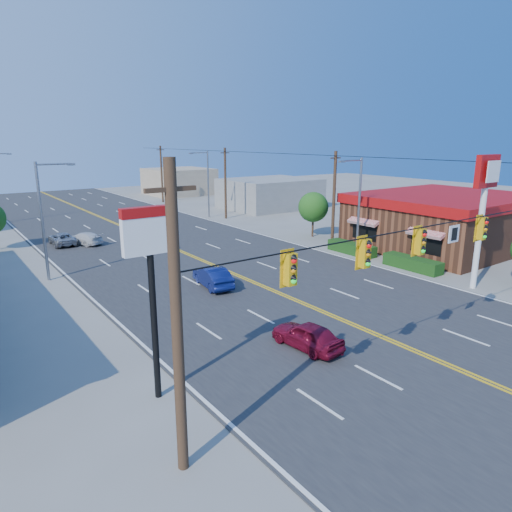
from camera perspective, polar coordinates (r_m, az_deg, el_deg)
ground at (r=22.15m, az=20.42°, el=-11.72°), size 160.00×160.00×0.00m
road at (r=36.25m, az=-6.59°, el=-0.66°), size 20.00×120.00×0.06m
signal_span at (r=20.45m, az=21.43°, el=0.60°), size 24.32×0.34×9.00m
kfc at (r=43.85m, az=22.38°, el=4.13°), size 16.30×12.40×4.70m
kfc_pylon at (r=31.77m, az=26.62°, el=6.83°), size 2.20×0.36×8.50m
pizza_hut_sign at (r=16.35m, az=-13.04°, el=-1.00°), size 1.90×0.30×6.85m
streetlight_se at (r=37.45m, az=12.58°, el=6.58°), size 2.55×0.25×8.00m
streetlight_ne at (r=56.20m, az=-6.18°, el=9.38°), size 2.55×0.25×8.00m
streetlight_sw at (r=33.54m, az=-24.90°, el=4.70°), size 2.55×0.25×8.00m
utility_pole_near at (r=41.21m, az=9.70°, el=6.98°), size 0.28×0.28×8.40m
utility_pole_mid at (r=55.24m, az=-3.85°, el=9.01°), size 0.28×0.28×8.40m
utility_pole_far at (r=71.08m, az=-11.72°, el=9.97°), size 0.28×0.28×8.40m
tree_kfc_rear at (r=45.12m, az=7.17°, el=6.08°), size 2.94×2.94×4.41m
bld_east_mid at (r=64.32m, az=1.74°, el=7.84°), size 12.00×10.00×4.00m
bld_east_far at (r=81.36m, az=-9.60°, el=9.18°), size 10.00×10.00×4.40m
car_magenta at (r=21.39m, az=6.40°, el=-9.96°), size 1.78×3.75×1.24m
car_blue at (r=29.81m, az=-5.43°, el=-2.71°), size 1.97×4.17×1.32m
car_white at (r=44.39m, az=-20.69°, el=2.00°), size 2.99×4.14×1.11m
car_silver at (r=44.98m, az=-23.07°, el=1.93°), size 1.92×4.05×1.12m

